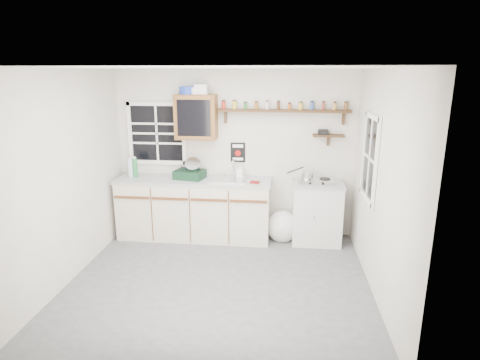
{
  "coord_description": "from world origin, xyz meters",
  "views": [
    {
      "loc": [
        0.72,
        -4.36,
        2.46
      ],
      "look_at": [
        0.19,
        0.55,
        1.13
      ],
      "focal_mm": 30.0,
      "sensor_mm": 36.0,
      "label": 1
    }
  ],
  "objects_px": {
    "main_cabinet": "(194,208)",
    "hotplate": "(316,181)",
    "spice_shelf": "(284,110)",
    "right_cabinet": "(317,212)",
    "upper_cabinet": "(196,117)",
    "dish_rack": "(191,172)"
  },
  "relations": [
    {
      "from": "spice_shelf",
      "to": "upper_cabinet",
      "type": "bearing_deg",
      "value": -176.9
    },
    {
      "from": "spice_shelf",
      "to": "hotplate",
      "type": "relative_size",
      "value": 3.62
    },
    {
      "from": "hotplate",
      "to": "dish_rack",
      "type": "bearing_deg",
      "value": 174.26
    },
    {
      "from": "right_cabinet",
      "to": "spice_shelf",
      "type": "height_order",
      "value": "spice_shelf"
    },
    {
      "from": "main_cabinet",
      "to": "hotplate",
      "type": "distance_m",
      "value": 1.86
    },
    {
      "from": "right_cabinet",
      "to": "dish_rack",
      "type": "xyz_separation_m",
      "value": [
        -1.88,
        0.0,
        0.57
      ]
    },
    {
      "from": "right_cabinet",
      "to": "dish_rack",
      "type": "distance_m",
      "value": 1.96
    },
    {
      "from": "main_cabinet",
      "to": "right_cabinet",
      "type": "bearing_deg",
      "value": 0.79
    },
    {
      "from": "dish_rack",
      "to": "upper_cabinet",
      "type": "bearing_deg",
      "value": 67.01
    },
    {
      "from": "main_cabinet",
      "to": "hotplate",
      "type": "xyz_separation_m",
      "value": [
        1.8,
        0.01,
        0.48
      ]
    },
    {
      "from": "main_cabinet",
      "to": "spice_shelf",
      "type": "height_order",
      "value": "spice_shelf"
    },
    {
      "from": "upper_cabinet",
      "to": "hotplate",
      "type": "distance_m",
      "value": 1.98
    },
    {
      "from": "main_cabinet",
      "to": "spice_shelf",
      "type": "bearing_deg",
      "value": 9.21
    },
    {
      "from": "spice_shelf",
      "to": "main_cabinet",
      "type": "bearing_deg",
      "value": -170.79
    },
    {
      "from": "right_cabinet",
      "to": "spice_shelf",
      "type": "relative_size",
      "value": 0.48
    },
    {
      "from": "right_cabinet",
      "to": "upper_cabinet",
      "type": "bearing_deg",
      "value": 176.24
    },
    {
      "from": "main_cabinet",
      "to": "hotplate",
      "type": "height_order",
      "value": "hotplate"
    },
    {
      "from": "main_cabinet",
      "to": "dish_rack",
      "type": "relative_size",
      "value": 4.83
    },
    {
      "from": "hotplate",
      "to": "right_cabinet",
      "type": "bearing_deg",
      "value": 23.95
    },
    {
      "from": "right_cabinet",
      "to": "spice_shelf",
      "type": "bearing_deg",
      "value": 160.21
    },
    {
      "from": "right_cabinet",
      "to": "upper_cabinet",
      "type": "xyz_separation_m",
      "value": [
        -1.8,
        0.12,
        1.37
      ]
    },
    {
      "from": "upper_cabinet",
      "to": "hotplate",
      "type": "height_order",
      "value": "upper_cabinet"
    }
  ]
}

